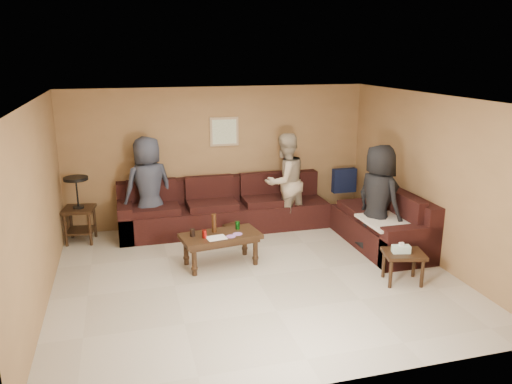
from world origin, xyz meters
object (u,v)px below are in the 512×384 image
waste_bin (232,233)px  person_right (378,199)px  coffee_table (220,239)px  end_table_left (79,208)px  person_left (149,187)px  person_middle (285,182)px  side_table_right (403,256)px  sectional_sofa (277,217)px

waste_bin → person_right: size_ratio=0.16×
person_right → coffee_table: bearing=70.3°
end_table_left → person_left: person_left is taller
person_middle → person_right: size_ratio=1.00×
person_left → person_right: size_ratio=1.01×
person_left → person_right: 3.79m
waste_bin → person_right: person_right is taller
waste_bin → end_table_left: bearing=165.5°
coffee_table → side_table_right: coffee_table is taller
person_middle → coffee_table: bearing=19.8°
end_table_left → side_table_right: bearing=-32.6°
sectional_sofa → coffee_table: size_ratio=3.78×
coffee_table → person_middle: person_middle is taller
person_left → coffee_table: bearing=101.4°
waste_bin → person_left: 1.61m
end_table_left → person_right: bearing=-20.3°
side_table_right → waste_bin: size_ratio=2.24×
waste_bin → person_left: bearing=155.9°
person_right → end_table_left: bearing=53.2°
side_table_right → person_left: size_ratio=0.36×
sectional_sofa → person_right: 1.79m
side_table_right → person_middle: size_ratio=0.36×
sectional_sofa → person_middle: 0.67m
side_table_right → person_left: person_left is taller
person_right → waste_bin: bearing=46.9°
side_table_right → person_right: (0.19, 1.11, 0.48)m
sectional_sofa → waste_bin: (-0.82, -0.07, -0.19)m
sectional_sofa → person_left: bearing=166.4°
person_middle → end_table_left: bearing=-26.4°
waste_bin → person_left: size_ratio=0.16×
person_right → side_table_right: bearing=153.7°
coffee_table → end_table_left: bearing=143.3°
coffee_table → person_left: size_ratio=0.70×
sectional_sofa → person_left: (-2.13, 0.52, 0.55)m
waste_bin → person_left: person_left is taller
end_table_left → person_middle: 3.53m
waste_bin → side_table_right: bearing=-48.4°
coffee_table → end_table_left: size_ratio=1.10×
waste_bin → person_right: 2.47m
person_left → person_middle: person_left is taller
sectional_sofa → waste_bin: sectional_sofa is taller
waste_bin → person_middle: size_ratio=0.16×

